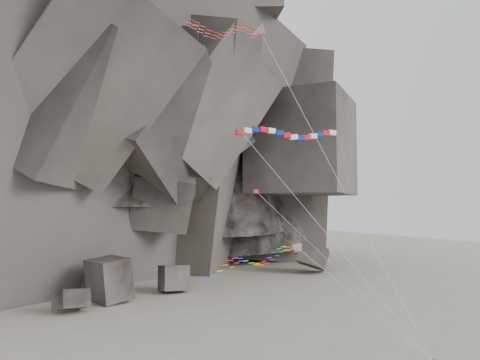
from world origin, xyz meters
TOP-DOWN VIEW (x-y plane):
  - ground at (0.00, 0.00)m, footprint 260.00×260.00m
  - headland at (0.00, 70.00)m, footprint 110.00×70.00m
  - boulder_field at (-2.69, 33.35)m, footprint 80.71×15.83m
  - delta_kite at (-5.62, 2.33)m, footprint 16.16×16.23m
  - banner_kite at (3.68, 2.99)m, footprint 11.45×18.09m
  - parafoil_kite at (-4.01, 0.13)m, footprint 16.25×13.47m
  - pennant_kite at (-1.63, -3.01)m, footprint 9.86×12.24m

SIDE VIEW (x-z plane):
  - ground at x=0.00m, z-range 0.00..0.00m
  - boulder_field at x=-2.69m, z-range -1.65..6.08m
  - parafoil_kite at x=-4.01m, z-range 5.11..14.16m
  - pennant_kite at x=-1.63m, z-range 5.93..20.56m
  - banner_kite at x=3.68m, z-range 11.85..33.44m
  - delta_kite at x=-5.62m, z-range 16.04..48.54m
  - headland at x=0.00m, z-range 0.00..84.00m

